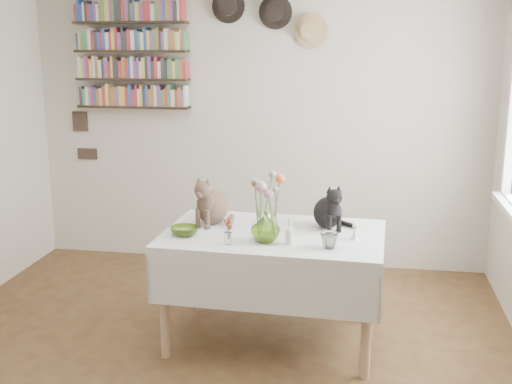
% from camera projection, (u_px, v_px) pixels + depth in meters
% --- Properties ---
extents(room, '(4.08, 4.58, 2.58)m').
position_uv_depth(room, '(190.00, 179.00, 3.45)').
color(room, brown).
rests_on(room, ground).
extents(dining_table, '(1.45, 0.97, 0.76)m').
position_uv_depth(dining_table, '(274.00, 260.00, 4.21)').
color(dining_table, white).
rests_on(dining_table, room).
extents(tabby_cat, '(0.30, 0.35, 0.35)m').
position_uv_depth(tabby_cat, '(213.00, 198.00, 4.35)').
color(tabby_cat, brown).
rests_on(tabby_cat, dining_table).
extents(black_cat, '(0.30, 0.33, 0.31)m').
position_uv_depth(black_cat, '(328.00, 204.00, 4.25)').
color(black_cat, black).
rests_on(black_cat, dining_table).
extents(flower_vase, '(0.20, 0.20, 0.19)m').
position_uv_depth(flower_vase, '(265.00, 227.00, 3.96)').
color(flower_vase, '#9FC84B').
rests_on(flower_vase, dining_table).
extents(green_bowl, '(0.23, 0.23, 0.06)m').
position_uv_depth(green_bowl, '(184.00, 231.00, 4.11)').
color(green_bowl, '#9FC84B').
rests_on(green_bowl, dining_table).
extents(drinking_glass, '(0.12, 0.12, 0.10)m').
position_uv_depth(drinking_glass, '(329.00, 240.00, 3.84)').
color(drinking_glass, white).
rests_on(drinking_glass, dining_table).
extents(candlestick, '(0.05, 0.05, 0.17)m').
position_uv_depth(candlestick, '(289.00, 235.00, 3.92)').
color(candlestick, white).
rests_on(candlestick, dining_table).
extents(berry_jar, '(0.05, 0.05, 0.19)m').
position_uv_depth(berry_jar, '(228.00, 231.00, 3.91)').
color(berry_jar, white).
rests_on(berry_jar, dining_table).
extents(porcelain_figurine, '(0.06, 0.06, 0.11)m').
position_uv_depth(porcelain_figurine, '(355.00, 233.00, 4.01)').
color(porcelain_figurine, white).
rests_on(porcelain_figurine, dining_table).
extents(flower_bouquet, '(0.17, 0.13, 0.39)m').
position_uv_depth(flower_bouquet, '(266.00, 188.00, 3.91)').
color(flower_bouquet, '#4C7233').
rests_on(flower_bouquet, flower_vase).
extents(bookshelf_unit, '(1.00, 0.16, 0.91)m').
position_uv_depth(bookshelf_unit, '(132.00, 56.00, 5.56)').
color(bookshelf_unit, black).
rests_on(bookshelf_unit, room).
extents(wall_hats, '(0.98, 0.09, 0.48)m').
position_uv_depth(wall_hats, '(271.00, 16.00, 5.32)').
color(wall_hats, black).
rests_on(wall_hats, room).
extents(wall_art_plaques, '(0.21, 0.02, 0.44)m').
position_uv_depth(wall_art_plaques, '(83.00, 135.00, 5.88)').
color(wall_art_plaques, '#38281E').
rests_on(wall_art_plaques, room).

